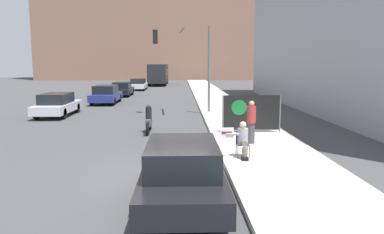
% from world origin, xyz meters
% --- Properties ---
extents(ground_plane, '(160.00, 160.00, 0.00)m').
position_xyz_m(ground_plane, '(0.00, 0.00, 0.00)').
color(ground_plane, '#444447').
extents(sidewalk_curb, '(3.41, 90.00, 0.17)m').
position_xyz_m(sidewalk_curb, '(3.46, 15.00, 0.08)').
color(sidewalk_curb, beige).
rests_on(sidewalk_curb, ground_plane).
extents(building_backdrop_right, '(10.00, 32.00, 14.13)m').
position_xyz_m(building_backdrop_right, '(13.60, 15.60, 7.07)').
color(building_backdrop_right, '#99999E').
rests_on(building_backdrop_right, ground_plane).
extents(seated_protester, '(0.95, 0.77, 1.16)m').
position_xyz_m(seated_protester, '(2.41, 1.62, 0.78)').
color(seated_protester, '#474C56').
rests_on(seated_protester, sidewalk_curb).
extents(jogger_on_sidewalk, '(0.34, 0.34, 1.63)m').
position_xyz_m(jogger_on_sidewalk, '(3.10, 3.75, 0.99)').
color(jogger_on_sidewalk, '#424247').
rests_on(jogger_on_sidewalk, sidewalk_curb).
extents(protest_banner, '(2.60, 0.06, 1.64)m').
position_xyz_m(protest_banner, '(3.54, 6.09, 1.04)').
color(protest_banner, slate).
rests_on(protest_banner, sidewalk_curb).
extents(traffic_light_pole, '(3.56, 3.33, 5.35)m').
position_xyz_m(traffic_light_pole, '(0.92, 13.29, 3.83)').
color(traffic_light_pole, slate).
rests_on(traffic_light_pole, sidewalk_curb).
extents(parked_car_curbside, '(1.85, 4.69, 1.40)m').
position_xyz_m(parked_car_curbside, '(0.45, -1.74, 0.71)').
color(parked_car_curbside, black).
rests_on(parked_car_curbside, ground_plane).
extents(car_on_road_nearest, '(1.77, 4.67, 1.40)m').
position_xyz_m(car_on_road_nearest, '(-7.11, 12.84, 0.71)').
color(car_on_road_nearest, silver).
rests_on(car_on_road_nearest, ground_plane).
extents(car_on_road_midblock, '(1.89, 4.77, 1.47)m').
position_xyz_m(car_on_road_midblock, '(-5.56, 20.07, 0.73)').
color(car_on_road_midblock, navy).
rests_on(car_on_road_midblock, ground_plane).
extents(car_on_road_distant, '(1.79, 4.78, 1.39)m').
position_xyz_m(car_on_road_distant, '(-5.33, 27.13, 0.70)').
color(car_on_road_distant, black).
rests_on(car_on_road_distant, ground_plane).
extents(car_on_road_far_lane, '(1.85, 4.72, 1.40)m').
position_xyz_m(car_on_road_far_lane, '(-4.68, 35.61, 0.70)').
color(car_on_road_far_lane, white).
rests_on(car_on_road_far_lane, ground_plane).
extents(city_bus_on_road, '(2.60, 11.28, 3.10)m').
position_xyz_m(city_bus_on_road, '(-2.85, 47.18, 1.79)').
color(city_bus_on_road, '#232328').
rests_on(city_bus_on_road, ground_plane).
extents(motorcycle_on_road, '(0.28, 2.18, 1.28)m').
position_xyz_m(motorcycle_on_road, '(-1.05, 7.08, 0.55)').
color(motorcycle_on_road, '#565B60').
rests_on(motorcycle_on_road, ground_plane).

